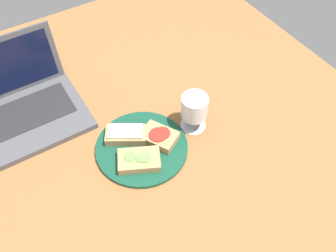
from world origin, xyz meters
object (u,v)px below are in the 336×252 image
at_px(sandwich_with_cheese, 126,134).
at_px(wine_glass, 194,108).
at_px(sandwich_with_cucumber, 139,160).
at_px(plate, 142,148).
at_px(sandwich_with_tomato, 159,137).
at_px(laptop, 22,106).

height_order(sandwich_with_cheese, wine_glass, wine_glass).
relative_size(sandwich_with_cucumber, wine_glass, 1.14).
xyz_separation_m(sandwich_with_cucumber, wine_glass, (0.20, 0.04, 0.05)).
distance_m(sandwich_with_cucumber, wine_glass, 0.21).
distance_m(plate, sandwich_with_cheese, 0.06).
bearing_deg(sandwich_with_tomato, sandwich_with_cheese, 144.52).
xyz_separation_m(plate, sandwich_with_cucumber, (-0.03, -0.04, 0.02)).
distance_m(sandwich_with_tomato, sandwich_with_cheese, 0.09).
xyz_separation_m(plate, sandwich_with_tomato, (0.05, -0.01, 0.02)).
distance_m(sandwich_with_cheese, wine_glass, 0.21).
bearing_deg(sandwich_with_cheese, sandwich_with_tomato, -35.48).
height_order(plate, sandwich_with_cucumber, sandwich_with_cucumber).
bearing_deg(sandwich_with_tomato, wine_glass, -0.03).
bearing_deg(wine_glass, sandwich_with_cheese, 164.11).
xyz_separation_m(sandwich_with_tomato, laptop, (-0.29, 0.30, 0.01)).
height_order(sandwich_with_cucumber, wine_glass, wine_glass).
height_order(plate, sandwich_with_tomato, sandwich_with_tomato).
bearing_deg(sandwich_with_cheese, sandwich_with_cucumber, -95.33).
height_order(plate, sandwich_with_cheese, sandwich_with_cheese).
xyz_separation_m(sandwich_with_cucumber, sandwich_with_cheese, (0.01, 0.09, 0.00)).
xyz_separation_m(sandwich_with_cheese, laptop, (-0.22, 0.25, 0.01)).
bearing_deg(sandwich_with_cucumber, sandwich_with_tomato, 24.50).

